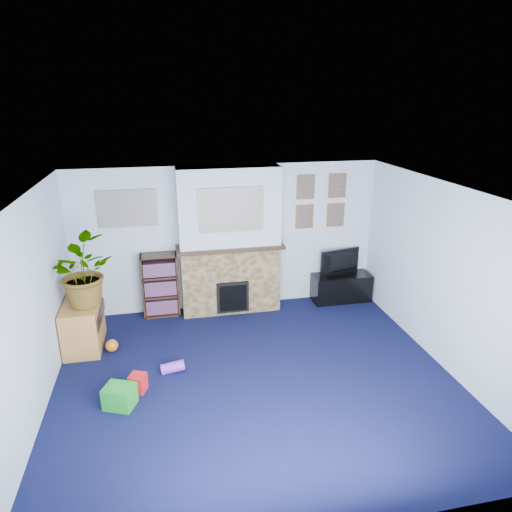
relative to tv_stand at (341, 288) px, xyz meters
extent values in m
cube|color=#0D1034|center=(-1.95, -2.03, -0.23)|extent=(5.00, 4.50, 0.01)
cube|color=white|center=(-1.95, -2.03, 2.17)|extent=(5.00, 4.50, 0.01)
cube|color=silver|center=(-1.95, 0.22, 0.97)|extent=(5.00, 0.04, 2.40)
cube|color=silver|center=(-1.95, -4.28, 0.97)|extent=(5.00, 0.04, 2.40)
cube|color=silver|center=(-4.45, -2.03, 0.97)|extent=(0.04, 4.50, 2.40)
cube|color=silver|center=(0.55, -2.03, 0.97)|extent=(0.04, 4.50, 2.40)
cube|color=brown|center=(-1.95, 0.02, 0.33)|extent=(1.60, 0.40, 1.10)
cube|color=brown|center=(-1.95, 0.02, 1.52)|extent=(1.60, 0.40, 1.30)
cube|color=brown|center=(-1.95, -0.01, 0.90)|extent=(1.72, 0.50, 0.05)
cube|color=brown|center=(-1.95, -0.19, 0.10)|extent=(0.52, 0.08, 0.52)
cube|color=brown|center=(-1.95, -0.23, 0.10)|extent=(0.44, 0.02, 0.44)
cube|color=gray|center=(-1.95, -0.19, 1.55)|extent=(1.00, 0.03, 0.68)
cube|color=gray|center=(-3.50, 0.21, 1.55)|extent=(0.90, 0.03, 0.58)
cube|color=brown|center=(-0.65, 0.20, 1.77)|extent=(0.30, 0.03, 0.40)
cube|color=brown|center=(-0.10, 0.20, 1.77)|extent=(0.30, 0.03, 0.40)
cube|color=brown|center=(-0.65, 0.20, 1.27)|extent=(0.30, 0.03, 0.40)
cube|color=brown|center=(-0.10, 0.20, 1.27)|extent=(0.30, 0.03, 0.40)
cube|color=black|center=(0.00, 0.00, 0.00)|extent=(1.00, 0.42, 0.48)
imported|color=black|center=(0.00, 0.02, 0.47)|extent=(0.76, 0.25, 0.43)
cube|color=#311E11|center=(-3.09, 0.20, 0.30)|extent=(0.58, 0.02, 1.05)
cube|color=#311E11|center=(-3.36, 0.07, 0.30)|extent=(0.03, 0.28, 1.05)
cube|color=#311E11|center=(-2.81, 0.07, 0.30)|extent=(0.03, 0.28, 1.05)
cube|color=#311E11|center=(-3.09, 0.07, -0.21)|extent=(0.56, 0.28, 0.03)
cube|color=#311E11|center=(-3.09, 0.07, 0.12)|extent=(0.56, 0.28, 0.03)
cube|color=#311E11|center=(-3.09, 0.07, 0.46)|extent=(0.56, 0.28, 0.03)
cube|color=#311E11|center=(-3.09, 0.07, 0.81)|extent=(0.56, 0.28, 0.03)
cube|color=#311E11|center=(-3.09, 0.06, -0.05)|extent=(0.50, 0.22, 0.24)
cube|color=#311E11|center=(-3.09, 0.06, 0.28)|extent=(0.50, 0.22, 0.24)
cube|color=#311E11|center=(-3.09, 0.06, 0.59)|extent=(0.50, 0.22, 0.22)
cube|color=#B77B3A|center=(-4.19, -0.72, 0.12)|extent=(0.48, 0.87, 0.68)
imported|color=#26661E|center=(-4.14, -0.77, 0.93)|extent=(1.09, 1.13, 0.95)
cube|color=gold|center=(-1.98, -0.03, 1.00)|extent=(0.11, 0.06, 0.15)
cylinder|color=#B2BFC6|center=(-1.67, -0.03, 1.01)|extent=(0.05, 0.05, 0.15)
sphere|color=gray|center=(-2.53, -0.03, 0.99)|extent=(0.12, 0.12, 0.12)
cylinder|color=red|center=(-1.26, -0.03, 0.99)|extent=(0.07, 0.07, 0.13)
cube|color=#198C26|center=(-3.61, -2.23, -0.08)|extent=(0.41, 0.37, 0.27)
sphere|color=orange|center=(-3.80, -0.96, -0.14)|extent=(0.18, 0.18, 0.18)
cube|color=red|center=(-3.41, -1.97, -0.12)|extent=(0.24, 0.24, 0.22)
cylinder|color=purple|center=(-2.98, -1.65, -0.15)|extent=(0.32, 0.14, 0.18)
camera|label=1|loc=(-2.96, -6.89, 3.21)|focal=32.00mm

